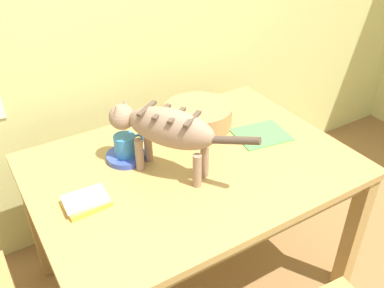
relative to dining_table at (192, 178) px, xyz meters
name	(u,v)px	position (x,y,z in m)	size (l,w,h in m)	color
wall_rear	(131,7)	(0.08, 0.73, 0.58)	(5.02, 0.11, 2.50)	#D0CF7D
dining_table	(192,178)	(0.00, 0.00, 0.00)	(1.38, 0.99, 0.75)	#AE894A
cat	(165,128)	(-0.12, 0.01, 0.29)	(0.40, 0.57, 0.30)	#99785D
saucer_bowl	(126,156)	(-0.24, 0.18, 0.10)	(0.17, 0.17, 0.03)	#364DB8
coffee_mug	(126,145)	(-0.23, 0.18, 0.16)	(0.14, 0.10, 0.09)	#317DBF
magazine	(261,134)	(0.41, 0.02, 0.09)	(0.25, 0.21, 0.01)	#4FA34F
book_stack	(86,202)	(-0.49, -0.03, 0.10)	(0.17, 0.13, 0.04)	yellow
wicker_basket	(198,115)	(0.20, 0.27, 0.14)	(0.34, 0.34, 0.11)	#AF7B49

